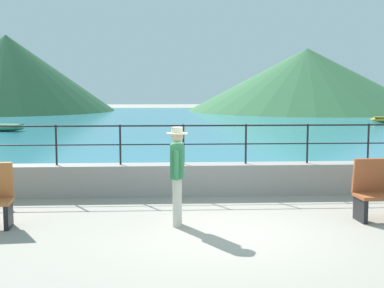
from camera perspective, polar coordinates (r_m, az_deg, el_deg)
name	(u,v)px	position (r m, az deg, el deg)	size (l,w,h in m)	color
ground_plane	(233,233)	(9.13, 4.40, -9.45)	(120.00, 120.00, 0.00)	gray
promenade_wall	(215,179)	(12.15, 2.43, -3.76)	(20.00, 0.56, 0.70)	gray
railing	(215,137)	(12.02, 2.45, 0.75)	(18.44, 0.04, 0.90)	black
lake_water	(181,123)	(34.65, -1.22, 2.28)	(64.00, 44.32, 0.06)	teal
hill_main	(7,73)	(52.56, -19.18, 7.14)	(19.86, 19.86, 7.08)	#1E4C2D
hill_secondary	(307,80)	(51.87, 12.15, 6.72)	(22.68, 22.68, 5.91)	#33663D
person_walking	(177,171)	(9.36, -1.59, -2.90)	(0.38, 0.57, 1.75)	beige
boat_0	(4,127)	(29.82, -19.46, 1.70)	(2.45, 1.46, 0.36)	#338C59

